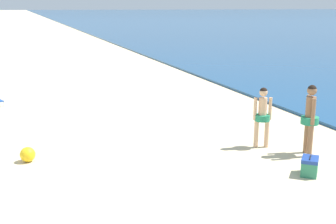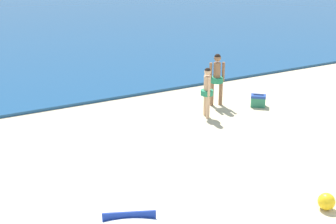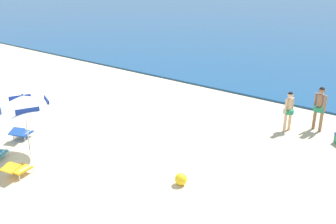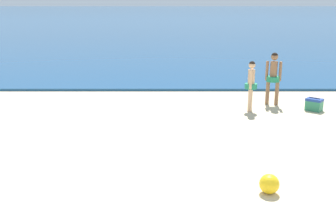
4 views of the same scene
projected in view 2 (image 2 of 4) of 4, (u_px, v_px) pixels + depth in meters
name	position (u px, v px, depth m)	size (l,w,h in m)	color
person_standing_near_shore	(207.00, 89.00, 15.10)	(0.39, 0.46, 1.61)	#D8A87F
person_standing_beside	(217.00, 76.00, 16.14)	(0.51, 0.44, 1.78)	#8C6042
cooler_box	(258.00, 101.00, 16.29)	(0.60, 0.59, 0.43)	#2D7F5B
beach_ball	(326.00, 202.00, 10.15)	(0.36, 0.36, 0.36)	yellow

